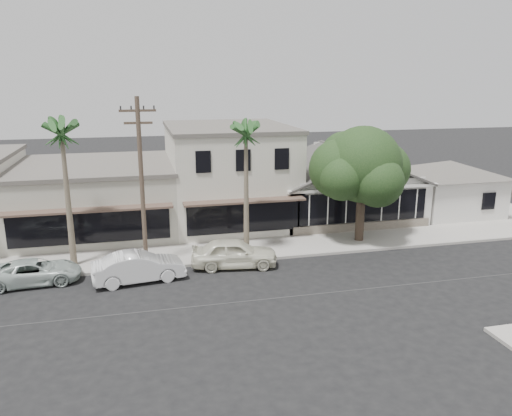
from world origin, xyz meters
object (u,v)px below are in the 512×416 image
object	(u,v)px
utility_pole	(142,181)
car_0	(234,253)
car_2	(35,272)
car_1	(139,267)
shade_tree	(360,166)

from	to	relation	value
utility_pole	car_0	bearing A→B (deg)	-10.11
utility_pole	car_2	xyz separation A→B (m)	(-5.40, -0.74, -4.18)
car_0	car_1	bearing A→B (deg)	107.29
utility_pole	car_0	world-z (taller)	utility_pole
utility_pole	shade_tree	world-z (taller)	utility_pole
utility_pole	car_2	distance (m)	6.87
car_1	car_2	distance (m)	5.08
utility_pole	car_2	world-z (taller)	utility_pole
car_0	car_2	bearing A→B (deg)	97.45
car_0	shade_tree	xyz separation A→B (m)	(8.27, 2.53, 3.94)
utility_pole	car_0	xyz separation A→B (m)	(4.60, -0.82, -4.01)
car_0	car_1	distance (m)	5.07
shade_tree	car_2	bearing A→B (deg)	-172.37
car_1	shade_tree	size ratio (longest dim) A/B	0.63
car_0	utility_pole	bearing A→B (deg)	87.82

